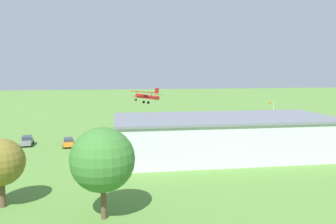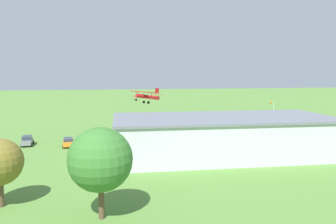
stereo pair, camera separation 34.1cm
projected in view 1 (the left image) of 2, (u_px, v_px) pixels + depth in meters
name	position (u px, v px, depth m)	size (l,w,h in m)	color
ground_plane	(180.00, 126.00, 82.88)	(400.00, 400.00, 0.00)	#568438
hangar	(224.00, 136.00, 53.09)	(35.32, 16.94, 6.30)	silver
biplane	(146.00, 96.00, 78.33)	(7.45, 8.98, 3.68)	#B21E1E
car_blue	(106.00, 139.00, 62.38)	(2.58, 4.79, 1.64)	#23389E
car_orange	(68.00, 142.00, 59.78)	(2.29, 4.50, 1.54)	orange
car_grey	(27.00, 141.00, 60.62)	(2.30, 4.46, 1.77)	slate
person_near_hangar_door	(181.00, 131.00, 70.84)	(0.51, 0.51, 1.77)	navy
person_walking_on_apron	(119.00, 134.00, 67.34)	(0.50, 0.50, 1.76)	#33723F
person_beside_truck	(259.00, 133.00, 68.96)	(0.49, 0.49, 1.67)	orange
tree_near_perimeter_road	(103.00, 160.00, 29.42)	(5.81, 5.81, 8.38)	brown
tree_by_windsock	(0.00, 163.00, 32.20)	(4.63, 4.63, 6.83)	brown
windsock	(271.00, 104.00, 84.33)	(1.22, 1.41, 6.12)	silver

